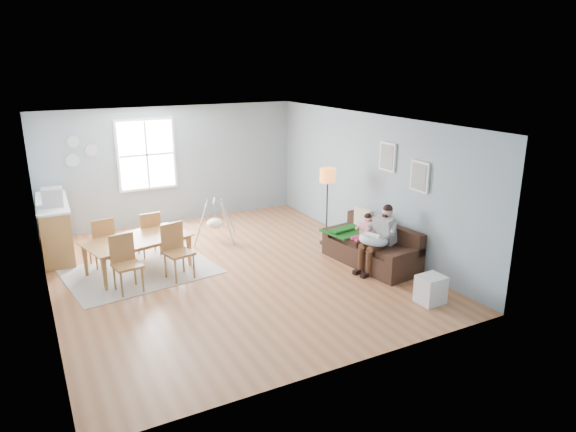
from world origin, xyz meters
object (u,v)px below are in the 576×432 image
floor_lamp (328,182)px  chair_sw (125,259)px  toddler (364,229)px  chair_nw (102,239)px  chair_ne (150,231)px  monitor (52,197)px  storage_cube (430,289)px  sofa (373,250)px  counter (55,228)px  baby_swing (215,223)px  chair_se (176,247)px  father (379,236)px  dining_table (139,255)px

floor_lamp → chair_sw: 4.24m
toddler → chair_nw: 4.85m
chair_ne → monitor: 1.87m
storage_cube → chair_sw: bearing=146.6°
toddler → chair_ne: bearing=148.5°
sofa → storage_cube: sofa is taller
counter → baby_swing: size_ratio=1.73×
baby_swing → chair_se: bearing=-129.7°
father → baby_swing: 3.59m
floor_lamp → chair_nw: (-4.32, 0.85, -0.79)m
floor_lamp → chair_ne: (-3.42, 0.98, -0.81)m
chair_nw → chair_ne: (0.89, 0.13, -0.03)m
chair_se → counter: bearing=128.4°
dining_table → baby_swing: size_ratio=1.60×
chair_nw → floor_lamp: bearing=-11.1°
storage_cube → chair_nw: 5.85m
father → dining_table: size_ratio=0.67×
baby_swing → chair_nw: bearing=-169.5°
dining_table → chair_ne: 0.80m
chair_ne → counter: size_ratio=0.47×
chair_nw → baby_swing: (2.33, 0.43, -0.15)m
dining_table → chair_se: (0.53, -0.55, 0.24)m
floor_lamp → counter: bearing=158.5°
baby_swing → floor_lamp: bearing=-32.8°
father → chair_ne: size_ratio=1.33×
sofa → storage_cube: bearing=-96.2°
chair_sw → sofa: bearing=-12.6°
father → storage_cube: father is taller
storage_cube → chair_sw: size_ratio=0.47×
toddler → storage_cube: bearing=-93.0°
dining_table → chair_nw: size_ratio=1.90×
sofa → monitor: (-5.20, 2.96, 0.97)m
father → chair_nw: bearing=150.6°
chair_nw → baby_swing: 2.38m
sofa → dining_table: 4.29m
storage_cube → chair_sw: (-4.14, 2.72, 0.32)m
dining_table → chair_sw: size_ratio=1.88×
toddler → chair_sw: (-4.24, 0.80, -0.10)m
floor_lamp → chair_nw: floor_lamp is taller
toddler → chair_nw: bearing=155.3°
monitor → chair_nw: bearing=-47.2°
floor_lamp → chair_se: 3.35m
monitor → baby_swing: size_ratio=0.34×
sofa → chair_nw: chair_nw is taller
floor_lamp → chair_sw: bearing=-174.7°
toddler → counter: 6.01m
chair_sw → counter: counter is taller
floor_lamp → baby_swing: floor_lamp is taller
chair_sw → chair_se: 0.90m
chair_se → floor_lamp: bearing=4.5°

